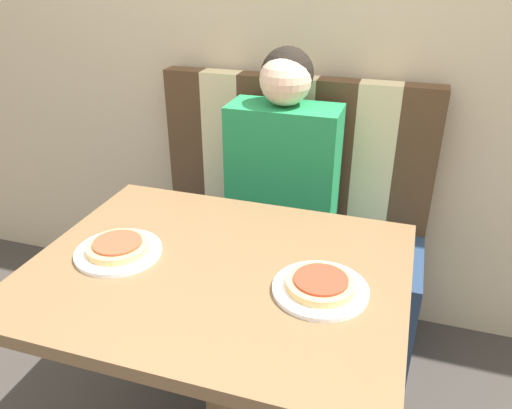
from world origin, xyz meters
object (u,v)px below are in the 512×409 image
Objects in this scene: person at (284,153)px; pizza_left at (118,246)px; pizza_right at (321,283)px; plate_right at (320,289)px; plate_left at (119,252)px.

person is 0.72m from pizza_left.
pizza_left is 0.53m from pizza_right.
pizza_left is at bearing 180.00° from pizza_right.
plate_right is 1.39× the size of pizza_left.
plate_right is 1.39× the size of pizza_right.
pizza_left and pizza_right have the same top height.
pizza_left is (-0.53, -0.00, 0.02)m from plate_right.
person reaches higher than pizza_right.
plate_left is at bearing 180.00° from plate_right.
pizza_left is at bearing -90.00° from plate_left.
pizza_right is (0.53, 0.00, 0.00)m from pizza_left.
pizza_right reaches higher than plate_left.
plate_left is at bearing -111.74° from person.
plate_left is at bearing 180.00° from pizza_right.
plate_left is 1.39× the size of pizza_left.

